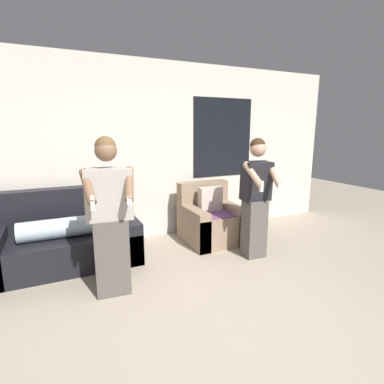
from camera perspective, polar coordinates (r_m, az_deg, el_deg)
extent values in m
plane|color=tan|center=(2.78, 10.45, -25.83)|extent=(14.00, 14.00, 0.00)
cube|color=silver|center=(4.67, -8.59, 7.55)|extent=(6.88, 0.06, 2.70)
cube|color=black|center=(5.17, 5.88, 10.24)|extent=(1.10, 0.01, 1.30)
cube|color=black|center=(4.19, -23.06, -9.96)|extent=(1.81, 0.94, 0.40)
cube|color=black|center=(4.40, -23.75, -2.68)|extent=(1.81, 0.22, 0.52)
cube|color=black|center=(4.25, -12.72, -7.99)|extent=(0.28, 0.94, 0.54)
cylinder|color=silver|center=(3.98, -23.36, -6.26)|extent=(0.99, 0.24, 0.24)
cube|color=#937A60|center=(4.61, 3.78, -6.61)|extent=(0.81, 0.82, 0.46)
cube|color=#937A60|center=(4.76, 2.06, -0.49)|extent=(0.81, 0.20, 0.42)
cube|color=#937A60|center=(4.46, 0.19, -6.56)|extent=(0.18, 0.82, 0.56)
cube|color=#937A60|center=(4.75, 7.16, -5.48)|extent=(0.18, 0.82, 0.56)
cube|color=#704275|center=(4.51, 4.07, -3.89)|extent=(0.69, 0.66, 0.01)
cube|color=beige|center=(4.55, 3.48, -1.32)|extent=(0.36, 0.14, 0.36)
cube|color=#56514C|center=(3.28, -15.01, -11.72)|extent=(0.36, 0.27, 0.81)
cube|color=#ADA89E|center=(3.07, -15.66, -0.38)|extent=(0.48, 0.28, 0.52)
sphere|color=brown|center=(3.01, -16.11, 7.58)|extent=(0.21, 0.21, 0.21)
sphere|color=brown|center=(3.02, -16.18, 8.30)|extent=(0.20, 0.20, 0.20)
cylinder|color=brown|center=(2.90, -19.26, 0.98)|extent=(0.12, 0.36, 0.31)
cube|color=white|center=(2.78, -18.43, -2.02)|extent=(0.04, 0.04, 0.13)
cylinder|color=brown|center=(2.92, -11.86, 1.49)|extent=(0.17, 0.36, 0.31)
cube|color=white|center=(2.80, -11.88, -1.54)|extent=(0.05, 0.04, 0.08)
cube|color=#56514C|center=(4.12, 11.71, -6.76)|extent=(0.29, 0.26, 0.78)
cube|color=black|center=(3.96, 12.16, 2.06)|extent=(0.38, 0.27, 0.51)
sphere|color=tan|center=(3.91, 12.46, 8.07)|extent=(0.21, 0.21, 0.21)
sphere|color=#3D2819|center=(3.92, 12.39, 8.61)|extent=(0.20, 0.20, 0.20)
cylinder|color=tan|center=(3.74, 11.58, 3.24)|extent=(0.11, 0.36, 0.30)
cube|color=white|center=(3.65, 13.07, 1.06)|extent=(0.04, 0.04, 0.13)
cylinder|color=tan|center=(3.91, 15.27, 3.43)|extent=(0.15, 0.36, 0.30)
cube|color=white|center=(3.80, 16.24, 1.31)|extent=(0.05, 0.04, 0.08)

